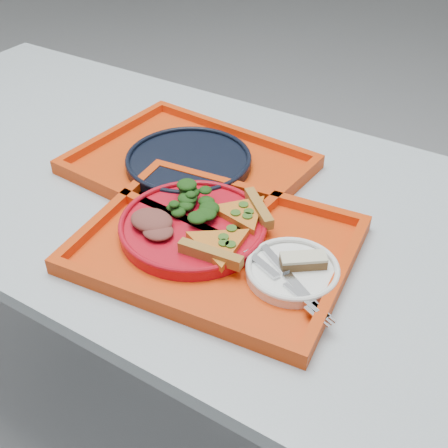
{
  "coord_description": "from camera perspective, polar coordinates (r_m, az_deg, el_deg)",
  "views": [
    {
      "loc": [
        0.66,
        -0.76,
        1.38
      ],
      "look_at": [
        0.25,
        -0.1,
        0.78
      ],
      "focal_mm": 45.0,
      "sensor_mm": 36.0,
      "label": 1
    }
  ],
  "objects": [
    {
      "name": "ground",
      "position": [
        1.71,
        -5.67,
        -16.47
      ],
      "size": [
        10.0,
        10.0,
        0.0
      ],
      "primitive_type": "plane",
      "color": "gray",
      "rests_on": "ground"
    },
    {
      "name": "table",
      "position": [
        1.23,
        -7.59,
        2.27
      ],
      "size": [
        1.6,
        0.8,
        0.75
      ],
      "color": "#9AA4AC",
      "rests_on": "ground"
    },
    {
      "name": "tray_main",
      "position": [
        0.97,
        -0.78,
        -2.44
      ],
      "size": [
        0.48,
        0.39,
        0.01
      ],
      "primitive_type": "cube",
      "rotation": [
        0.0,
        0.0,
        0.1
      ],
      "color": "red",
      "rests_on": "table"
    },
    {
      "name": "tray_far",
      "position": [
        1.18,
        -3.58,
        5.7
      ],
      "size": [
        0.47,
        0.38,
        0.01
      ],
      "primitive_type": "cube",
      "rotation": [
        0.0,
        0.0,
        -0.06
      ],
      "color": "red",
      "rests_on": "table"
    },
    {
      "name": "dinner_plate",
      "position": [
        0.99,
        -3.15,
        -0.38
      ],
      "size": [
        0.26,
        0.26,
        0.02
      ],
      "primitive_type": "cylinder",
      "color": "#AE0B1A",
      "rests_on": "tray_main"
    },
    {
      "name": "side_plate",
      "position": [
        0.91,
        6.94,
        -4.91
      ],
      "size": [
        0.15,
        0.15,
        0.01
      ],
      "primitive_type": "cylinder",
      "color": "white",
      "rests_on": "tray_main"
    },
    {
      "name": "navy_plate",
      "position": [
        1.18,
        -3.61,
        6.28
      ],
      "size": [
        0.26,
        0.26,
        0.02
      ],
      "primitive_type": "cylinder",
      "color": "black",
      "rests_on": "tray_far"
    },
    {
      "name": "pizza_slice_a",
      "position": [
        0.93,
        -0.51,
        -1.94
      ],
      "size": [
        0.12,
        0.14,
        0.02
      ],
      "primitive_type": null,
      "rotation": [
        0.0,
        0.0,
        1.68
      ],
      "color": "gold",
      "rests_on": "dinner_plate"
    },
    {
      "name": "pizza_slice_b",
      "position": [
        1.0,
        1.91,
        1.33
      ],
      "size": [
        0.16,
        0.16,
        0.02
      ],
      "primitive_type": null,
      "rotation": [
        0.0,
        0.0,
        4.0
      ],
      "color": "gold",
      "rests_on": "dinner_plate"
    },
    {
      "name": "salad_heap",
      "position": [
        1.01,
        -3.03,
        2.49
      ],
      "size": [
        0.09,
        0.08,
        0.04
      ],
      "primitive_type": "ellipsoid",
      "color": "black",
      "rests_on": "dinner_plate"
    },
    {
      "name": "meat_portion",
      "position": [
        0.98,
        -7.36,
        0.37
      ],
      "size": [
        0.08,
        0.06,
        0.02
      ],
      "primitive_type": "ellipsoid",
      "color": "brown",
      "rests_on": "dinner_plate"
    },
    {
      "name": "dessert_bar",
      "position": [
        0.91,
        8.06,
        -3.71
      ],
      "size": [
        0.08,
        0.07,
        0.02
      ],
      "rotation": [
        0.0,
        0.0,
        0.66
      ],
      "color": "#53381B",
      "rests_on": "side_plate"
    },
    {
      "name": "knife",
      "position": [
        0.89,
        6.84,
        -5.52
      ],
      "size": [
        0.17,
        0.11,
        0.01
      ],
      "primitive_type": "cube",
      "rotation": [
        0.0,
        0.0,
        -0.54
      ],
      "color": "silver",
      "rests_on": "side_plate"
    },
    {
      "name": "fork",
      "position": [
        0.88,
        6.07,
        -5.96
      ],
      "size": [
        0.18,
        0.09,
        0.01
      ],
      "primitive_type": "cube",
      "rotation": [
        0.0,
        0.0,
        -0.37
      ],
      "color": "silver",
      "rests_on": "side_plate"
    }
  ]
}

